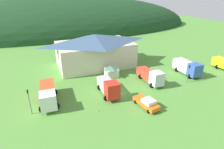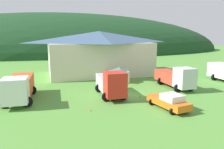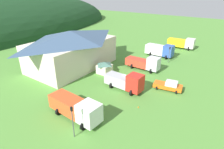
% 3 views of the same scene
% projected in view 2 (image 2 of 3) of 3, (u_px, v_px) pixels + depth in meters
% --- Properties ---
extents(ground_plane, '(200.00, 200.00, 0.00)m').
position_uv_depth(ground_plane, '(127.00, 95.00, 27.79)').
color(ground_plane, '#518C38').
extents(forested_hill_backdrop, '(146.34, 60.00, 32.55)m').
position_uv_depth(forested_hill_backdrop, '(67.00, 52.00, 94.82)').
color(forested_hill_backdrop, '#193D1E').
rests_on(forested_hill_backdrop, ground).
extents(depot_building, '(19.99, 12.12, 8.17)m').
position_uv_depth(depot_building, '(99.00, 52.00, 41.85)').
color(depot_building, beige).
rests_on(depot_building, ground).
extents(play_shed_cream, '(2.88, 2.74, 2.48)m').
position_uv_depth(play_shed_cream, '(119.00, 74.00, 35.11)').
color(play_shed_cream, beige).
rests_on(play_shed_cream, ground).
extents(heavy_rig_white, '(3.56, 8.41, 3.18)m').
position_uv_depth(heavy_rig_white, '(19.00, 87.00, 25.21)').
color(heavy_rig_white, white).
rests_on(heavy_rig_white, ground).
extents(crane_truck_red, '(3.30, 7.16, 3.39)m').
position_uv_depth(crane_truck_red, '(111.00, 83.00, 26.95)').
color(crane_truck_red, red).
rests_on(crane_truck_red, ground).
extents(tow_truck_silver, '(3.10, 7.62, 3.23)m').
position_uv_depth(tow_truck_silver, '(176.00, 77.00, 31.21)').
color(tow_truck_silver, silver).
rests_on(tow_truck_silver, ground).
extents(service_pickup_orange, '(2.86, 5.13, 1.66)m').
position_uv_depth(service_pickup_orange, '(169.00, 101.00, 22.65)').
color(service_pickup_orange, orange).
rests_on(service_pickup_orange, ground).
extents(traffic_cone_near_pickup, '(0.36, 0.36, 0.57)m').
position_uv_depth(traffic_cone_near_pickup, '(90.00, 111.00, 22.09)').
color(traffic_cone_near_pickup, orange).
rests_on(traffic_cone_near_pickup, ground).
extents(traffic_cone_mid_row, '(0.36, 0.36, 0.55)m').
position_uv_depth(traffic_cone_mid_row, '(140.00, 98.00, 26.70)').
color(traffic_cone_mid_row, orange).
rests_on(traffic_cone_mid_row, ground).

